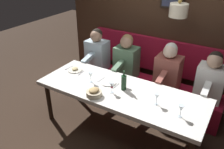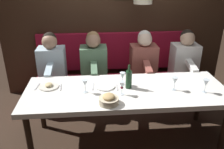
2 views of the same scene
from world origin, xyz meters
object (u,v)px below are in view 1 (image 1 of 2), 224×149
at_px(diner_far, 97,51).
at_px(wine_glass_0, 123,78).
at_px(dining_table, 120,94).
at_px(wine_glass_1, 181,109).
at_px(wine_glass_2, 157,97).
at_px(wine_bottle, 124,82).
at_px(bread_bowl, 94,93).
at_px(wine_glass_4, 91,75).
at_px(diner_near, 168,68).
at_px(wine_glass_3, 112,85).
at_px(diner_middle, 126,58).
at_px(diner_nearest, 211,78).

relative_size(diner_far, wine_glass_0, 4.82).
xyz_separation_m(dining_table, wine_glass_1, (-0.15, -0.90, 0.18)).
bearing_deg(wine_glass_0, dining_table, -165.48).
xyz_separation_m(wine_glass_2, wine_bottle, (0.10, 0.54, -0.00)).
bearing_deg(bread_bowl, wine_bottle, -37.13).
relative_size(dining_table, wine_glass_4, 14.91).
relative_size(diner_near, wine_glass_0, 4.82).
bearing_deg(dining_table, wine_glass_1, -99.39).
xyz_separation_m(wine_glass_0, wine_glass_2, (-0.19, -0.60, 0.00)).
relative_size(wine_glass_3, wine_bottle, 0.55).
height_order(diner_near, wine_glass_0, diner_near).
height_order(diner_near, wine_glass_2, diner_near).
relative_size(diner_near, wine_glass_3, 4.82).
height_order(diner_near, wine_glass_3, diner_near).
bearing_deg(diner_middle, wine_glass_2, -134.86).
relative_size(diner_nearest, wine_glass_2, 4.82).
bearing_deg(diner_nearest, wine_glass_3, 131.78).
bearing_deg(wine_glass_3, bread_bowl, 139.53).
xyz_separation_m(wine_glass_2, bread_bowl, (-0.25, 0.80, -0.07)).
xyz_separation_m(diner_nearest, diner_middle, (0.00, 1.43, 0.00)).
bearing_deg(diner_near, diner_nearest, -90.00).
distance_m(dining_table, wine_glass_4, 0.53).
xyz_separation_m(diner_near, wine_glass_1, (-1.03, -0.51, 0.04)).
bearing_deg(wine_glass_1, wine_glass_0, 73.33).
relative_size(dining_table, wine_glass_2, 14.91).
xyz_separation_m(wine_glass_1, bread_bowl, (-0.16, 1.14, -0.07)).
xyz_separation_m(diner_far, wine_glass_2, (-0.94, -1.58, 0.04)).
bearing_deg(diner_near, wine_glass_3, 155.22).
bearing_deg(diner_near, dining_table, 156.11).
xyz_separation_m(diner_far, wine_glass_3, (-1.00, -0.94, 0.04)).
bearing_deg(wine_glass_0, wine_glass_4, 109.90).
relative_size(diner_far, bread_bowl, 3.60).
bearing_deg(dining_table, wine_glass_4, 94.00).
distance_m(diner_middle, wine_bottle, 0.94).
relative_size(dining_table, bread_bowl, 11.12).
height_order(diner_middle, wine_glass_3, diner_middle).
height_order(wine_bottle, bread_bowl, wine_bottle).
height_order(diner_middle, wine_bottle, diner_middle).
distance_m(diner_near, diner_far, 1.40).
bearing_deg(wine_glass_3, wine_glass_1, -91.76).
distance_m(wine_glass_4, wine_bottle, 0.53).
height_order(diner_near, bread_bowl, diner_near).
distance_m(wine_glass_4, bread_bowl, 0.38).
bearing_deg(diner_nearest, wine_bottle, 129.58).
bearing_deg(wine_glass_0, diner_nearest, -55.28).
bearing_deg(wine_glass_0, wine_glass_3, 171.46).
distance_m(wine_glass_2, wine_glass_3, 0.64).
bearing_deg(wine_glass_2, wine_glass_1, -104.70).
relative_size(diner_nearest, wine_bottle, 2.64).
bearing_deg(diner_middle, wine_glass_1, -128.72).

